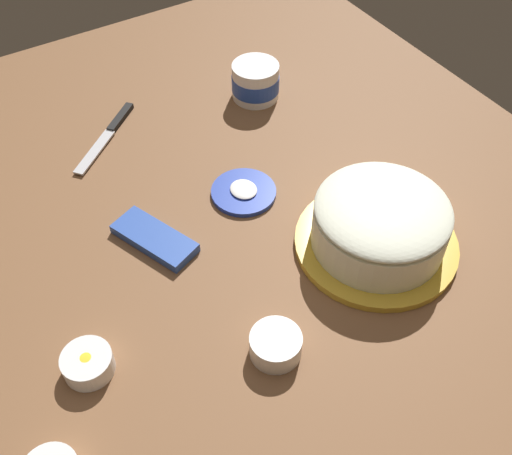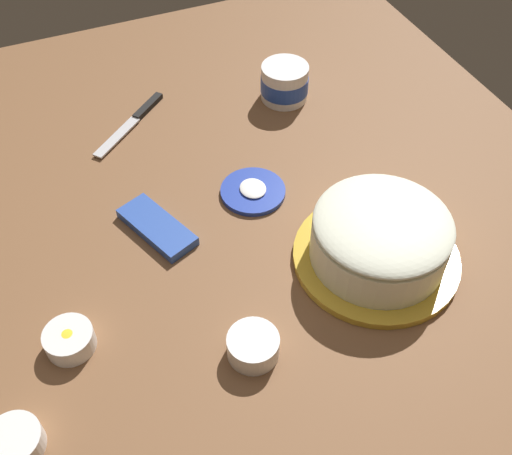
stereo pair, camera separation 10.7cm
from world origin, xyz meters
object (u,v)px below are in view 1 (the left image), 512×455
Objects in this scene: frosting_tub_lid at (244,192)px; candy_box_lower at (154,238)px; sprinkle_bowl_orange at (276,344)px; sprinkle_bowl_yellow at (88,363)px; spreading_knife at (110,131)px; frosted_cake at (380,226)px; frosting_tub at (255,81)px.

frosting_tub_lid is 0.20m from candy_box_lower.
sprinkle_bowl_orange is 0.51× the size of candy_box_lower.
spreading_knife is at bearing -25.88° from sprinkle_bowl_yellow.
frosted_cake is at bearing -72.08° from sprinkle_bowl_orange.
frosting_tub_lid is 0.35m from sprinkle_bowl_orange.
frosting_tub_lid is 1.55× the size of sprinkle_bowl_orange.
frosting_tub is 0.66m from sprinkle_bowl_orange.
sprinkle_bowl_orange reaches higher than frosting_tub_lid.
frosting_tub is (0.49, -0.05, -0.01)m from frosted_cake.
frosting_tub_lid is (-0.26, 0.19, -0.04)m from frosting_tub.
frosting_tub_lid is 0.79× the size of candy_box_lower.
frosted_cake is 0.28m from frosting_tub_lid.
spreading_knife is at bearing 27.43° from frosted_cake.
frosted_cake is 3.73× the size of sprinkle_bowl_yellow.
spreading_knife is at bearing 81.35° from frosting_tub.
spreading_knife is 2.36× the size of sprinkle_bowl_orange.
frosting_tub_lid is at bearing -63.05° from sprinkle_bowl_yellow.
spreading_knife is (0.05, 0.33, -0.04)m from frosting_tub.
spreading_knife is (0.54, 0.28, -0.05)m from frosted_cake.
frosting_tub reaches higher than frosting_tub_lid.
frosted_cake reaches higher than frosting_tub.
frosted_cake is 0.40m from candy_box_lower.
sprinkle_bowl_orange is at bearing 151.03° from frosting_tub.
sprinkle_bowl_yellow reaches higher than candy_box_lower.
frosting_tub is 1.31× the size of sprinkle_bowl_orange.
candy_box_lower is at bearing 11.74° from sprinkle_bowl_orange.
candy_box_lower is (0.30, 0.06, -0.01)m from sprinkle_bowl_orange.
candy_box_lower is (-0.28, 0.38, -0.03)m from frosting_tub.
candy_box_lower is (-0.02, 0.20, 0.00)m from frosting_tub_lid.
spreading_knife is 1.21× the size of candy_box_lower.
frosting_tub_lid is at bearing 29.53° from frosted_cake.
candy_box_lower is (0.18, -0.20, -0.01)m from sprinkle_bowl_yellow.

